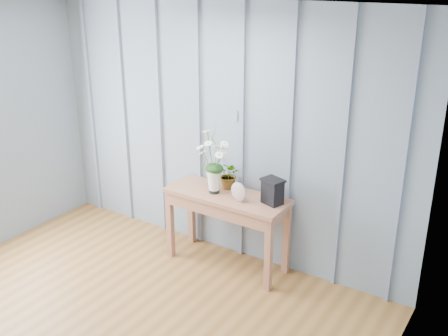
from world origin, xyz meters
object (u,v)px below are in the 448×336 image
Objects in this scene: daisy_vase at (214,153)px; carved_box at (273,191)px; felt_disc_vessel at (239,192)px; sideboard at (227,205)px.

daisy_vase is 2.67× the size of carved_box.
felt_disc_vessel is 0.77× the size of carved_box.
sideboard is at bearing -174.11° from carved_box.
daisy_vase is 3.45× the size of felt_disc_vessel.
sideboard is 6.52× the size of felt_disc_vessel.
carved_box is (0.28, 0.13, 0.03)m from felt_disc_vessel.
daisy_vase is at bearing -164.11° from sideboard.
felt_disc_vessel is 0.31m from carved_box.
daisy_vase is 0.64m from carved_box.
felt_disc_vessel is (0.30, -0.04, -0.31)m from daisy_vase.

